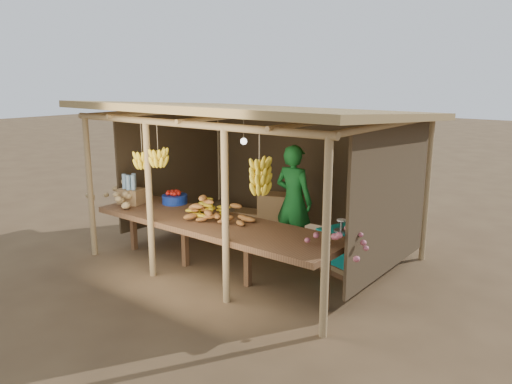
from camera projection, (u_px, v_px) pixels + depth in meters
The scene contains 13 objects.
ground at pixel (256, 257), 7.87m from camera, with size 60.00×60.00×0.00m, color brown.
stall_structure at pixel (255, 136), 7.38m from camera, with size 4.70×3.50×2.43m.
counter at pixel (214, 226), 6.97m from camera, with size 3.90×1.05×0.80m.
potato_heap at pixel (118, 192), 7.90m from camera, with size 1.04×0.62×0.37m, color tan, non-canonical shape.
sweet_potato_heap at pixel (215, 207), 7.04m from camera, with size 0.99×0.59×0.36m, color #A4632A, non-canonical shape.
onion_heap at pixel (334, 235), 5.78m from camera, with size 0.78×0.47×0.36m, color #B35763, non-canonical shape.
banana_pile at pixel (207, 205), 7.18m from camera, with size 0.64×0.39×0.35m, color yellow, non-canonical shape.
tomato_basin at pixel (175, 198), 7.94m from camera, with size 0.40×0.40×0.21m.
bottle_box at pixel (132, 192), 7.92m from camera, with size 0.44×0.39×0.48m.
vendor at pixel (294, 201), 7.78m from camera, with size 0.64×0.42×1.77m, color #176A26.
tarp_crate at pixel (346, 250), 7.18m from camera, with size 0.84×0.78×0.82m.
carton_stack at pixel (266, 218), 8.78m from camera, with size 1.14×0.53×0.79m.
burlap_sacks at pixel (228, 213), 9.45m from camera, with size 0.80×0.42×0.57m.
Camera 1 is at (4.58, -5.86, 2.77)m, focal length 35.00 mm.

